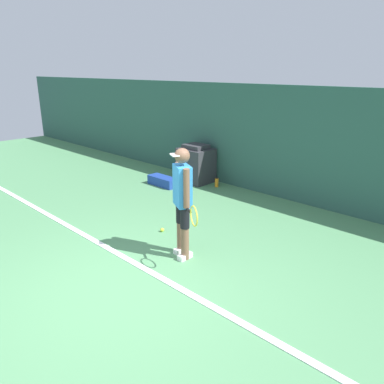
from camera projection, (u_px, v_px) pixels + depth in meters
ground_plane at (127, 290)px, 4.86m from camera, size 24.00×24.00×0.00m
back_wall at (307, 147)px, 7.62m from camera, size 24.00×0.10×2.41m
court_baseline at (156, 275)px, 5.19m from camera, size 21.60×0.10×0.01m
tennis_player at (183, 198)px, 5.44m from camera, size 0.82×0.49×1.68m
tennis_ball at (162, 230)px, 6.57m from camera, size 0.07×0.07×0.07m
covered_chair at (196, 164)px, 9.35m from camera, size 0.80×0.67×0.95m
equipment_bag at (163, 181)px, 9.14m from camera, size 0.81×0.32×0.22m
water_bottle at (217, 183)px, 9.03m from camera, size 0.09×0.09×0.23m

